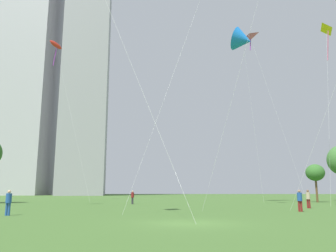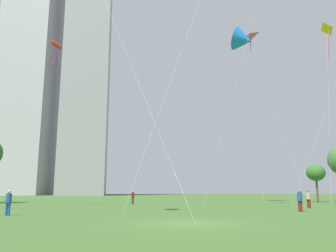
{
  "view_description": "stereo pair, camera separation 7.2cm",
  "coord_description": "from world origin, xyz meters",
  "views": [
    {
      "loc": [
        -0.76,
        -16.94,
        1.56
      ],
      "look_at": [
        -1.25,
        9.83,
        6.69
      ],
      "focal_mm": 36.05,
      "sensor_mm": 36.0,
      "label": 1
    },
    {
      "loc": [
        -0.69,
        -16.93,
        1.56
      ],
      "look_at": [
        -1.25,
        9.83,
        6.69
      ],
      "focal_mm": 36.05,
      "sensor_mm": 36.0,
      "label": 2
    }
  ],
  "objects": [
    {
      "name": "kite_flying_7",
      "position": [
        8.67,
        26.03,
        21.69
      ],
      "size": [
        4.23,
        4.19,
        23.58
      ],
      "color": "silver",
      "rests_on": "ground"
    },
    {
      "name": "kite_flying_3",
      "position": [
        18.52,
        22.85,
        21.0
      ],
      "size": [
        4.67,
        6.02,
        22.02
      ],
      "color": "silver",
      "rests_on": "ground"
    },
    {
      "name": "park_tree_2",
      "position": [
        18.46,
        29.66,
        3.93
      ],
      "size": [
        2.49,
        2.49,
        5.1
      ],
      "color": "brown",
      "rests_on": "ground"
    },
    {
      "name": "person_standing_2",
      "position": [
        11.29,
        14.25,
        0.94
      ],
      "size": [
        0.36,
        0.36,
        1.63
      ],
      "rotation": [
        0.0,
        0.0,
        2.59
      ],
      "color": "maroon",
      "rests_on": "ground"
    },
    {
      "name": "distant_highrise_0",
      "position": [
        -54.2,
        103.61,
        51.8
      ],
      "size": [
        18.24,
        26.16,
        103.59
      ],
      "primitive_type": "cube",
      "rotation": [
        0.0,
        0.0,
        0.05
      ],
      "color": "#A8A8AD",
      "rests_on": "ground"
    },
    {
      "name": "person_standing_1",
      "position": [
        -11.33,
        4.85,
        0.92
      ],
      "size": [
        0.35,
        0.35,
        1.59
      ],
      "rotation": [
        0.0,
        0.0,
        0.13
      ],
      "color": "#1E478C",
      "rests_on": "ground"
    },
    {
      "name": "person_standing_3",
      "position": [
        8.73,
        9.28,
        0.94
      ],
      "size": [
        0.36,
        0.36,
        1.62
      ],
      "rotation": [
        0.0,
        0.0,
        2.9
      ],
      "color": "maroon",
      "rests_on": "ground"
    },
    {
      "name": "person_standing_0",
      "position": [
        -5.64,
        23.16,
        0.9
      ],
      "size": [
        0.35,
        0.35,
        1.55
      ],
      "rotation": [
        0.0,
        0.0,
        2.35
      ],
      "color": "#2D2D33",
      "rests_on": "ground"
    },
    {
      "name": "kite_flying_4",
      "position": [
        -20.08,
        34.39,
        24.93
      ],
      "size": [
        9.03,
        6.19,
        25.75
      ],
      "color": "silver",
      "rests_on": "ground"
    },
    {
      "name": "ground",
      "position": [
        0.0,
        0.0,
        0.0
      ],
      "size": [
        280.0,
        280.0,
        0.0
      ],
      "primitive_type": "plane",
      "color": "#3D6028"
    },
    {
      "name": "kite_flying_6",
      "position": [
        9.91,
        26.99,
        22.45
      ],
      "size": [
        6.38,
        3.46,
        23.07
      ],
      "color": "silver",
      "rests_on": "ground"
    },
    {
      "name": "distant_highrise_1",
      "position": [
        -31.78,
        97.69,
        53.53
      ],
      "size": [
        18.8,
        26.56,
        107.06
      ],
      "primitive_type": "cube",
      "rotation": [
        0.0,
        0.0,
        0.18
      ],
      "color": "#939399",
      "rests_on": "ground"
    }
  ]
}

